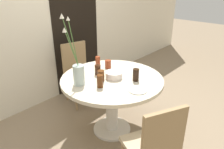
{
  "coord_description": "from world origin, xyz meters",
  "views": [
    {
      "loc": [
        -1.69,
        -1.49,
        1.78
      ],
      "look_at": [
        0.0,
        0.0,
        0.77
      ],
      "focal_mm": 35.0,
      "sensor_mm": 36.0,
      "label": 1
    }
  ],
  "objects_px": {
    "flower_vase": "(78,71)",
    "drink_glass_0": "(101,76)",
    "chair_left_flank": "(155,144)",
    "drink_glass_2": "(98,61)",
    "drink_glass_1": "(136,75)",
    "drink_glass_5": "(98,70)",
    "side_plate": "(138,90)",
    "chair_far_back": "(78,70)",
    "drink_glass_3": "(100,81)",
    "birthday_cake": "(114,75)",
    "drink_glass_4": "(108,64)"
  },
  "relations": [
    {
      "from": "drink_glass_0",
      "to": "drink_glass_2",
      "type": "height_order",
      "value": "drink_glass_0"
    },
    {
      "from": "chair_far_back",
      "to": "drink_glass_4",
      "type": "height_order",
      "value": "chair_far_back"
    },
    {
      "from": "flower_vase",
      "to": "drink_glass_1",
      "type": "bearing_deg",
      "value": -40.57
    },
    {
      "from": "side_plate",
      "to": "drink_glass_4",
      "type": "xyz_separation_m",
      "value": [
        0.25,
        0.63,
        0.05
      ]
    },
    {
      "from": "side_plate",
      "to": "drink_glass_0",
      "type": "xyz_separation_m",
      "value": [
        -0.08,
        0.44,
        0.06
      ]
    },
    {
      "from": "birthday_cake",
      "to": "drink_glass_5",
      "type": "bearing_deg",
      "value": 106.45
    },
    {
      "from": "drink_glass_2",
      "to": "drink_glass_5",
      "type": "bearing_deg",
      "value": -135.62
    },
    {
      "from": "drink_glass_2",
      "to": "chair_left_flank",
      "type": "bearing_deg",
      "value": -114.85
    },
    {
      "from": "flower_vase",
      "to": "drink_glass_0",
      "type": "height_order",
      "value": "flower_vase"
    },
    {
      "from": "flower_vase",
      "to": "drink_glass_4",
      "type": "distance_m",
      "value": 0.56
    },
    {
      "from": "drink_glass_0",
      "to": "drink_glass_2",
      "type": "distance_m",
      "value": 0.46
    },
    {
      "from": "chair_left_flank",
      "to": "drink_glass_0",
      "type": "height_order",
      "value": "chair_left_flank"
    },
    {
      "from": "birthday_cake",
      "to": "drink_glass_1",
      "type": "height_order",
      "value": "drink_glass_1"
    },
    {
      "from": "chair_left_flank",
      "to": "drink_glass_2",
      "type": "relative_size",
      "value": 7.47
    },
    {
      "from": "drink_glass_1",
      "to": "drink_glass_0",
      "type": "bearing_deg",
      "value": 132.52
    },
    {
      "from": "chair_far_back",
      "to": "drink_glass_3",
      "type": "height_order",
      "value": "chair_far_back"
    },
    {
      "from": "chair_left_flank",
      "to": "drink_glass_5",
      "type": "distance_m",
      "value": 1.1
    },
    {
      "from": "chair_left_flank",
      "to": "drink_glass_2",
      "type": "xyz_separation_m",
      "value": [
        0.56,
        1.21,
        0.28
      ]
    },
    {
      "from": "chair_far_back",
      "to": "birthday_cake",
      "type": "bearing_deg",
      "value": -88.91
    },
    {
      "from": "chair_far_back",
      "to": "side_plate",
      "type": "bearing_deg",
      "value": -88.24
    },
    {
      "from": "chair_far_back",
      "to": "flower_vase",
      "type": "relative_size",
      "value": 1.25
    },
    {
      "from": "chair_left_flank",
      "to": "side_plate",
      "type": "bearing_deg",
      "value": -102.71
    },
    {
      "from": "chair_left_flank",
      "to": "side_plate",
      "type": "xyz_separation_m",
      "value": [
        0.33,
        0.42,
        0.23
      ]
    },
    {
      "from": "side_plate",
      "to": "drink_glass_5",
      "type": "bearing_deg",
      "value": 88.46
    },
    {
      "from": "chair_far_back",
      "to": "flower_vase",
      "type": "height_order",
      "value": "flower_vase"
    },
    {
      "from": "chair_far_back",
      "to": "drink_glass_0",
      "type": "relative_size",
      "value": 7.33
    },
    {
      "from": "chair_left_flank",
      "to": "drink_glass_2",
      "type": "distance_m",
      "value": 1.36
    },
    {
      "from": "birthday_cake",
      "to": "side_plate",
      "type": "height_order",
      "value": "birthday_cake"
    },
    {
      "from": "drink_glass_1",
      "to": "drink_glass_5",
      "type": "bearing_deg",
      "value": 110.83
    },
    {
      "from": "side_plate",
      "to": "drink_glass_5",
      "type": "relative_size",
      "value": 1.58
    },
    {
      "from": "flower_vase",
      "to": "drink_glass_1",
      "type": "distance_m",
      "value": 0.63
    },
    {
      "from": "drink_glass_0",
      "to": "drink_glass_4",
      "type": "xyz_separation_m",
      "value": [
        0.33,
        0.19,
        -0.01
      ]
    },
    {
      "from": "flower_vase",
      "to": "drink_glass_1",
      "type": "relative_size",
      "value": 5.23
    },
    {
      "from": "birthday_cake",
      "to": "side_plate",
      "type": "bearing_deg",
      "value": -101.13
    },
    {
      "from": "chair_left_flank",
      "to": "drink_glass_4",
      "type": "relative_size",
      "value": 8.81
    },
    {
      "from": "birthday_cake",
      "to": "drink_glass_5",
      "type": "distance_m",
      "value": 0.21
    },
    {
      "from": "drink_glass_5",
      "to": "chair_left_flank",
      "type": "bearing_deg",
      "value": -109.24
    },
    {
      "from": "birthday_cake",
      "to": "drink_glass_0",
      "type": "xyz_separation_m",
      "value": [
        -0.15,
        0.05,
        0.03
      ]
    },
    {
      "from": "drink_glass_4",
      "to": "drink_glass_5",
      "type": "relative_size",
      "value": 0.86
    },
    {
      "from": "chair_far_back",
      "to": "drink_glass_2",
      "type": "bearing_deg",
      "value": -82.95
    },
    {
      "from": "drink_glass_3",
      "to": "side_plate",
      "type": "bearing_deg",
      "value": -60.56
    },
    {
      "from": "birthday_cake",
      "to": "drink_glass_0",
      "type": "distance_m",
      "value": 0.17
    },
    {
      "from": "drink_glass_2",
      "to": "chair_far_back",
      "type": "bearing_deg",
      "value": 82.58
    },
    {
      "from": "drink_glass_0",
      "to": "side_plate",
      "type": "bearing_deg",
      "value": -79.61
    },
    {
      "from": "drink_glass_3",
      "to": "drink_glass_4",
      "type": "height_order",
      "value": "drink_glass_3"
    },
    {
      "from": "birthday_cake",
      "to": "drink_glass_1",
      "type": "xyz_separation_m",
      "value": [
        0.1,
        -0.23,
        0.03
      ]
    },
    {
      "from": "chair_far_back",
      "to": "chair_left_flank",
      "type": "bearing_deg",
      "value": -95.64
    },
    {
      "from": "flower_vase",
      "to": "drink_glass_0",
      "type": "distance_m",
      "value": 0.27
    },
    {
      "from": "chair_far_back",
      "to": "flower_vase",
      "type": "bearing_deg",
      "value": -114.7
    },
    {
      "from": "birthday_cake",
      "to": "drink_glass_1",
      "type": "relative_size",
      "value": 1.38
    }
  ]
}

